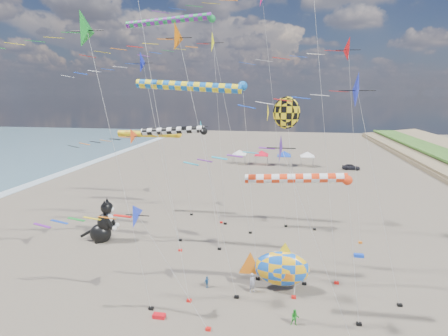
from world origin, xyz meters
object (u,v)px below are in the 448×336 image
cat_inflatable (102,220)px  child_green (295,318)px  child_blue (207,282)px  parked_car (351,167)px  person_adult (252,283)px  fish_inflatable (281,268)px

cat_inflatable → child_green: bearing=-37.1°
child_blue → parked_car: (20.03, 49.59, 0.12)m
cat_inflatable → person_adult: 18.43m
child_green → child_blue: (-7.06, 3.68, -0.10)m
child_green → child_blue: child_green is taller
cat_inflatable → parked_car: size_ratio=1.32×
cat_inflatable → fish_inflatable: 20.23m
child_green → fish_inflatable: bearing=101.2°
cat_inflatable → child_green: size_ratio=4.01×
person_adult → child_blue: person_adult is taller
child_green → child_blue: 7.97m
fish_inflatable → parked_car: size_ratio=1.63×
person_adult → child_blue: (-3.77, 0.04, -0.32)m
fish_inflatable → person_adult: 2.60m
child_blue → fish_inflatable: bearing=-53.4°
parked_car → child_green: bearing=168.5°
fish_inflatable → cat_inflatable: bearing=161.2°
fish_inflatable → child_green: bearing=-76.3°
child_green → parked_car: 54.83m
cat_inflatable → child_blue: 15.07m
person_adult → child_blue: 3.78m
parked_car → cat_inflatable: bearing=144.2°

